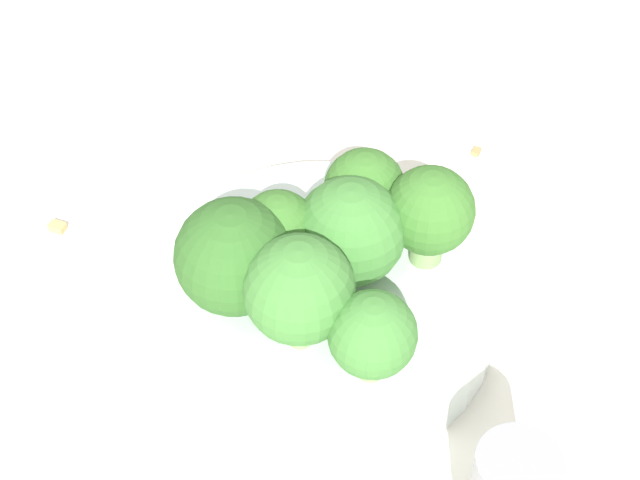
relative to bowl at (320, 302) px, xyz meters
name	(u,v)px	position (x,y,z in m)	size (l,w,h in m)	color
ground_plane	(320,320)	(0.00, 0.00, -0.02)	(3.00, 3.00, 0.00)	silver
bowl	(320,302)	(0.00, 0.00, 0.00)	(0.19, 0.19, 0.03)	silver
broccoli_floret_0	(430,213)	(0.06, 0.01, 0.05)	(0.05, 0.05, 0.06)	#7A9E5B
broccoli_floret_1	(299,290)	(-0.01, -0.04, 0.05)	(0.05, 0.05, 0.07)	#84AD66
broccoli_floret_2	(350,232)	(0.02, 0.01, 0.05)	(0.06, 0.06, 0.06)	#8EB770
broccoli_floret_3	(278,233)	(-0.02, 0.01, 0.05)	(0.04, 0.04, 0.05)	#84AD66
broccoli_floret_4	(372,336)	(0.02, -0.06, 0.04)	(0.04, 0.04, 0.05)	#84AD66
broccoli_floret_5	(365,190)	(0.03, 0.04, 0.04)	(0.04, 0.04, 0.05)	#84AD66
broccoli_floret_6	(234,257)	(-0.04, -0.01, 0.05)	(0.06, 0.06, 0.06)	#7A9E5B
almond_crumb_0	(477,150)	(0.11, 0.12, -0.01)	(0.01, 0.00, 0.01)	#AD7F4C
almond_crumb_2	(57,224)	(-0.15, 0.09, -0.01)	(0.01, 0.01, 0.01)	tan
almond_crumb_3	(430,178)	(0.08, 0.10, -0.01)	(0.01, 0.01, 0.01)	olive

